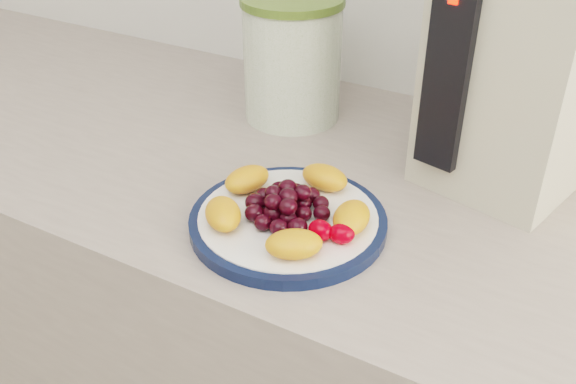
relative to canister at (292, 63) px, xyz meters
The scene contains 8 objects.
plate_rim 0.32m from the canister, 61.63° to the right, with size 0.24×0.24×0.01m, color #0D1939.
plate_face 0.32m from the canister, 61.63° to the right, with size 0.22×0.22×0.02m, color white.
canister is the anchor object (origin of this frame).
canister_lid 0.10m from the canister, ahead, with size 0.16×0.16×0.01m, color #556E2A.
appliance_body 0.36m from the canister, ahead, with size 0.18×0.25×0.32m, color beige.
appliance_panel 0.31m from the canister, 22.75° to the right, with size 0.05×0.02×0.24m, color black.
appliance_led 0.34m from the canister, 24.64° to the right, with size 0.01×0.01×0.01m, color #FF0C05.
fruit_plate 0.32m from the canister, 61.43° to the right, with size 0.21×0.20×0.04m.
Camera 1 is at (0.22, 0.50, 1.35)m, focal length 40.00 mm.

